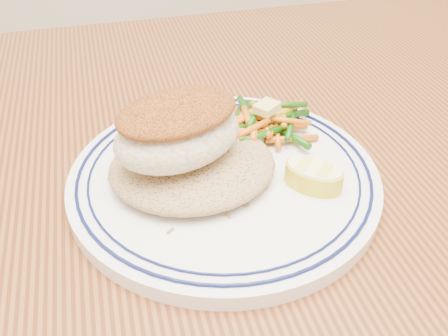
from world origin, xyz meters
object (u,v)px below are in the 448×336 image
at_px(rice_pilaf, 192,163).
at_px(fish_fillet, 178,129).
at_px(lemon_wedge, 314,175).
at_px(dining_table, 186,269).
at_px(plate, 224,177).
at_px(vegetable_pile, 264,122).

height_order(rice_pilaf, fish_fillet, fish_fillet).
bearing_deg(fish_fillet, rice_pilaf, -2.24).
relative_size(fish_fillet, lemon_wedge, 1.95).
height_order(fish_fillet, lemon_wedge, fish_fillet).
xyz_separation_m(rice_pilaf, fish_fillet, (-0.01, 0.00, 0.04)).
xyz_separation_m(dining_table, fish_fillet, (0.00, 0.01, 0.16)).
height_order(plate, fish_fillet, fish_fillet).
relative_size(plate, lemon_wedge, 4.12).
xyz_separation_m(fish_fillet, lemon_wedge, (0.11, -0.04, -0.04)).
bearing_deg(vegetable_pile, lemon_wedge, -80.13).
bearing_deg(plate, lemon_wedge, -27.99).
distance_m(dining_table, vegetable_pile, 0.17).
distance_m(fish_fillet, lemon_wedge, 0.13).
relative_size(plate, vegetable_pile, 2.54).
bearing_deg(dining_table, lemon_wedge, -14.55).
distance_m(dining_table, rice_pilaf, 0.13).
bearing_deg(dining_table, vegetable_pile, 32.14).
relative_size(rice_pilaf, lemon_wedge, 2.18).
relative_size(vegetable_pile, lemon_wedge, 1.62).
height_order(plate, vegetable_pile, vegetable_pile).
bearing_deg(lemon_wedge, plate, 152.01).
xyz_separation_m(plate, vegetable_pile, (0.06, 0.05, 0.02)).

